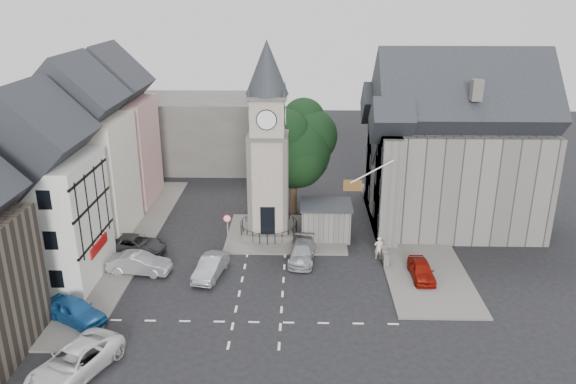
{
  "coord_description": "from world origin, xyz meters",
  "views": [
    {
      "loc": [
        2.72,
        -35.95,
        19.93
      ],
      "look_at": [
        1.71,
        5.0,
        4.97
      ],
      "focal_mm": 35.0,
      "sensor_mm": 36.0,
      "label": 1
    }
  ],
  "objects_px": {
    "clock_tower": "(268,143)",
    "stone_shelter": "(326,220)",
    "car_west_blue": "(75,310)",
    "car_east_red": "(421,270)",
    "pedestrian": "(378,248)"
  },
  "relations": [
    {
      "from": "car_west_blue",
      "to": "car_east_red",
      "type": "relative_size",
      "value": 1.16
    },
    {
      "from": "clock_tower",
      "to": "pedestrian",
      "type": "xyz_separation_m",
      "value": [
        8.77,
        -4.4,
        -7.2
      ]
    },
    {
      "from": "stone_shelter",
      "to": "pedestrian",
      "type": "bearing_deg",
      "value": -44.55
    },
    {
      "from": "clock_tower",
      "to": "car_east_red",
      "type": "bearing_deg",
      "value": -33.03
    },
    {
      "from": "pedestrian",
      "to": "clock_tower",
      "type": "bearing_deg",
      "value": -26.81
    },
    {
      "from": "clock_tower",
      "to": "car_west_blue",
      "type": "xyz_separation_m",
      "value": [
        -11.5,
        -13.63,
        -7.35
      ]
    },
    {
      "from": "clock_tower",
      "to": "stone_shelter",
      "type": "distance_m",
      "value": 8.15
    },
    {
      "from": "pedestrian",
      "to": "car_west_blue",
      "type": "bearing_deg",
      "value": 24.31
    },
    {
      "from": "clock_tower",
      "to": "car_west_blue",
      "type": "distance_m",
      "value": 19.29
    },
    {
      "from": "clock_tower",
      "to": "stone_shelter",
      "type": "relative_size",
      "value": 3.78
    },
    {
      "from": "clock_tower",
      "to": "pedestrian",
      "type": "distance_m",
      "value": 12.17
    },
    {
      "from": "clock_tower",
      "to": "pedestrian",
      "type": "relative_size",
      "value": 8.81
    },
    {
      "from": "stone_shelter",
      "to": "car_west_blue",
      "type": "relative_size",
      "value": 0.95
    },
    {
      "from": "car_west_blue",
      "to": "car_east_red",
      "type": "distance_m",
      "value": 23.81
    },
    {
      "from": "stone_shelter",
      "to": "car_east_red",
      "type": "bearing_deg",
      "value": -46.2
    }
  ]
}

